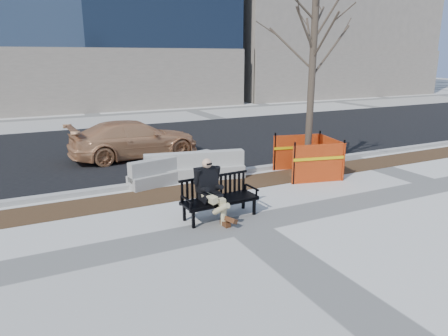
{
  "coord_description": "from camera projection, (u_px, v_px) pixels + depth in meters",
  "views": [
    {
      "loc": [
        -3.97,
        -7.09,
        3.45
      ],
      "look_at": [
        0.12,
        1.17,
        0.95
      ],
      "focal_mm": 32.88,
      "sensor_mm": 36.0,
      "label": 1
    }
  ],
  "objects": [
    {
      "name": "seated_man",
      "position": [
        210.0,
        219.0,
        9.03
      ],
      "size": [
        0.64,
        1.01,
        1.37
      ],
      "primitive_type": null,
      "rotation": [
        0.0,
        0.0,
        0.06
      ],
      "color": "black",
      "rests_on": "ground"
    },
    {
      "name": "jersey_barrier_left",
      "position": [
        173.0,
        182.0,
        11.72
      ],
      "size": [
        2.69,
        1.09,
        0.76
      ],
      "primitive_type": null,
      "rotation": [
        0.0,
        0.0,
        0.22
      ],
      "color": "gray",
      "rests_on": "ground"
    },
    {
      "name": "sedan",
      "position": [
        136.0,
        157.0,
        14.56
      ],
      "size": [
        4.58,
        2.06,
        1.3
      ],
      "primitive_type": "imported",
      "rotation": [
        0.0,
        0.0,
        1.62
      ],
      "color": "tan",
      "rests_on": "ground"
    },
    {
      "name": "ground",
      "position": [
        243.0,
        224.0,
        8.73
      ],
      "size": [
        120.0,
        120.0,
        0.0
      ],
      "primitive_type": "plane",
      "color": "beige",
      "rests_on": "ground"
    },
    {
      "name": "bench",
      "position": [
        220.0,
        218.0,
        9.11
      ],
      "size": [
        1.78,
        0.73,
        0.93
      ],
      "primitive_type": null,
      "rotation": [
        0.0,
        0.0,
        0.06
      ],
      "color": "black",
      "rests_on": "ground"
    },
    {
      "name": "mulch_strip",
      "position": [
        196.0,
        190.0,
        10.98
      ],
      "size": [
        40.0,
        1.2,
        0.02
      ],
      "primitive_type": "cube",
      "color": "#47301C",
      "rests_on": "ground"
    },
    {
      "name": "curb",
      "position": [
        183.0,
        179.0,
        11.79
      ],
      "size": [
        60.0,
        0.25,
        0.12
      ],
      "primitive_type": "cube",
      "color": "#9E9B93",
      "rests_on": "ground"
    },
    {
      "name": "jersey_barrier_right",
      "position": [
        195.0,
        180.0,
        11.92
      ],
      "size": [
        2.93,
        1.16,
        0.82
      ],
      "primitive_type": null,
      "rotation": [
        0.0,
        0.0,
        -0.21
      ],
      "color": "#A8A69D",
      "rests_on": "ground"
    },
    {
      "name": "asphalt_street",
      "position": [
        136.0,
        146.0,
        16.34
      ],
      "size": [
        60.0,
        10.4,
        0.01
      ],
      "primitive_type": "cube",
      "color": "black",
      "rests_on": "ground"
    },
    {
      "name": "tree_fence",
      "position": [
        306.0,
        175.0,
        12.37
      ],
      "size": [
        2.87,
        2.87,
        6.01
      ],
      "primitive_type": null,
      "rotation": [
        0.0,
        0.0,
        -0.22
      ],
      "color": "#E54B16",
      "rests_on": "ground"
    }
  ]
}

